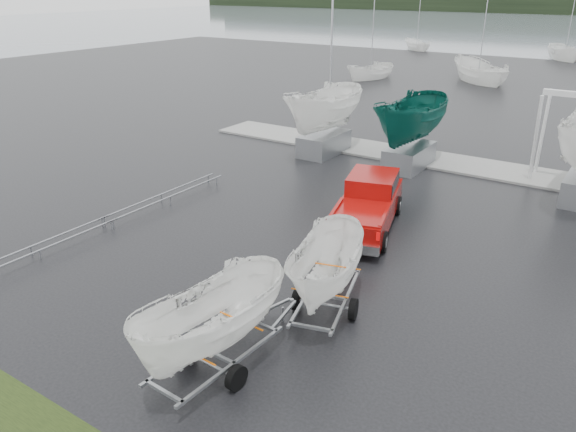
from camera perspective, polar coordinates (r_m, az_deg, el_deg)
The scene contains 13 objects.
ground_plane at distance 18.14m, azimuth 5.94°, elevation -5.43°, with size 120.00×120.00×0.00m, color black.
dock at distance 29.47m, azimuth 17.97°, elevation 4.88°, with size 30.00×3.00×0.12m, color #989892.
pickup_truck at distance 21.07m, azimuth 8.19°, elevation 1.44°, with size 3.28×5.82×1.83m.
trailer_hitched at distance 14.73m, azimuth 4.18°, elevation -0.48°, with size 2.12×3.78×5.04m.
trailer_parked at distance 12.38m, azimuth -7.86°, elevation -5.07°, with size 1.84×3.66×5.15m.
keelboat_0 at distance 29.50m, azimuth 3.85°, elevation 13.67°, with size 2.46×3.20×10.63m.
keelboat_1 at distance 27.68m, azimuth 12.78°, elevation 12.50°, with size 2.44×3.20×7.59m.
mast_rack_0 at distance 23.75m, azimuth -12.35°, elevation 2.05°, with size 0.56×6.50×0.06m.
mast_rack_1 at distance 20.42m, azimuth -24.32°, elevation -3.03°, with size 0.56×6.50×0.06m.
moored_boat_0 at distance 55.42m, azimuth 8.36°, elevation 13.63°, with size 2.79×2.83×11.04m.
moored_boat_1 at distance 56.09m, azimuth 18.68°, elevation 12.81°, with size 4.39×4.39×12.08m.
moored_boat_4 at distance 80.95m, azimuth 12.89°, elevation 16.12°, with size 3.10×3.10×10.88m.
moored_boat_5 at distance 76.27m, azimuth 26.23°, elevation 14.06°, with size 3.88×3.91×11.78m.
Camera 1 is at (7.25, -14.28, 8.51)m, focal length 35.00 mm.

